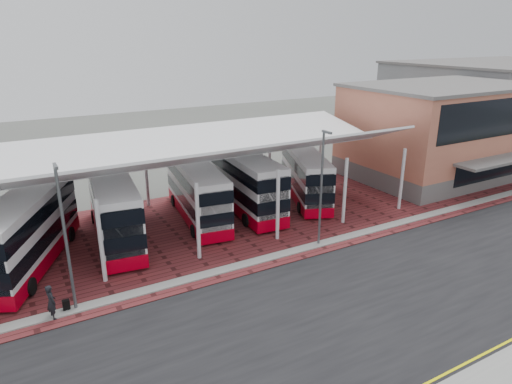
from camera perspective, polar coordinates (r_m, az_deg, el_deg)
ground at (r=26.86m, az=12.59°, el=-12.46°), size 140.00×140.00×0.00m
road at (r=26.25m, az=14.07°, el=-13.37°), size 120.00×14.00×0.02m
forecourt at (r=37.26m, az=1.60°, el=-2.68°), size 72.00×16.00×0.06m
north_kerb at (r=31.04m, az=4.95°, el=-7.34°), size 120.00×0.80×0.14m
yellow_line_near at (r=23.19m, az=24.81°, el=-19.56°), size 120.00×0.12×0.01m
yellow_line_far at (r=23.32m, az=24.19°, el=-19.23°), size 120.00×0.12×0.01m
canopy at (r=33.09m, az=-11.16°, el=4.65°), size 37.00×11.63×7.07m
terminal at (r=50.33m, az=22.17°, el=7.18°), size 18.40×14.40×9.25m
warehouse at (r=76.25m, az=28.34°, el=10.32°), size 30.50×20.50×10.25m
lamp_west at (r=24.81m, az=-22.74°, el=-4.98°), size 0.16×0.90×8.07m
lamp_east at (r=30.57m, az=8.20°, el=0.81°), size 0.16×0.90×8.07m
bus_1 at (r=31.47m, az=-26.64°, el=-4.50°), size 7.10×11.16×4.59m
bus_2 at (r=33.34m, az=-17.37°, el=-1.96°), size 3.91×11.49×4.64m
bus_3 at (r=35.72m, az=-7.39°, el=-0.04°), size 3.88×10.87×4.38m
bus_4 at (r=37.51m, az=-1.66°, el=1.35°), size 3.62×11.71×4.75m
bus_5 at (r=39.99m, az=6.20°, el=1.98°), size 6.10×10.36×4.22m
pedestrian at (r=25.98m, az=-24.23°, el=-12.40°), size 0.63×0.79×1.90m
suitcase at (r=26.65m, az=-22.63°, el=-12.94°), size 0.36×0.26×0.62m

